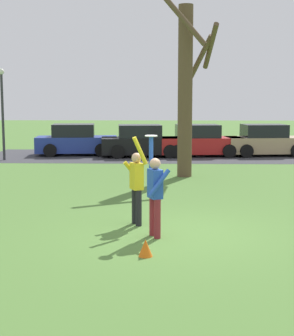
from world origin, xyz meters
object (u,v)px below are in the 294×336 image
Objects in this scene: person_catcher at (155,190)px; parked_car_tan at (266,141)px; field_cone_orange at (146,248)px; frisbee_disc at (151,136)px; person_defender at (137,182)px; parked_car_black at (142,142)px; parked_car_red at (200,142)px; lamppost_by_lot at (2,105)px; parked_car_blue at (76,141)px; bare_tree_tall at (187,87)px.

parked_car_tan is at bearing -41.41° from person_catcher.
frisbee_disc is at bearing 87.62° from field_cone_orange.
parked_car_tan is (5.41, 15.83, -0.25)m from person_catcher.
field_cone_orange is (-0.07, -1.57, -1.93)m from frisbee_disc.
frisbee_disc is at bearing 0.00° from person_catcher.
parked_car_black is (-0.45, 14.19, -0.25)m from person_defender.
parked_car_black is 6.32m from parked_car_tan.
lamppost_by_lot is (-9.35, -2.05, 1.86)m from parked_car_red.
lamppost_by_lot reaches higher than parked_car_blue.
person_defender is 0.48× the size of parked_car_blue.
person_defender reaches higher than parked_car_tan.
person_defender is at bearing -101.00° from bare_tree_tall.
lamppost_by_lot is (-7.23, 13.27, 0.49)m from frisbee_disc.
bare_tree_tall is at bearing -29.38° from person_catcher.
bare_tree_tall is at bearing 83.23° from field_cone_orange.
person_defender is 14.20m from parked_car_black.
parked_car_red is (6.33, -0.33, 0.00)m from parked_car_blue.
bare_tree_tall reaches higher than person_catcher.
frisbee_disc reaches higher than parked_car_tan.
frisbee_disc is (-0.09, 0.21, 1.11)m from person_catcher.
field_cone_orange is (0.28, -2.40, -0.82)m from person_defender.
person_defender reaches higher than parked_car_red.
bare_tree_tall is (1.02, 8.53, 2.32)m from person_catcher.
lamppost_by_lot reaches higher than person_defender.
frisbee_disc is 0.81× the size of field_cone_orange.
person_defender is at bearing -94.19° from parked_car_black.
parked_car_red is 1.00× the size of lamppost_by_lot.
person_catcher is 1.13m from frisbee_disc.
person_catcher is 0.49× the size of lamppost_by_lot.
parked_car_blue and parked_car_tan have the same top height.
lamppost_by_lot is (-7.32, 13.47, 1.60)m from person_catcher.
frisbee_disc is at bearing -115.37° from parked_car_tan.
frisbee_disc is 8.48m from bare_tree_tall.
frisbee_disc is 2.49m from field_cone_orange.
frisbee_disc reaches higher than person_catcher.
parked_car_tan is (5.50, 15.63, -1.37)m from frisbee_disc.
person_catcher is 0.49× the size of parked_car_black.
person_defender is at bearing 0.00° from person_catcher.
lamppost_by_lot is at bearing 115.79° from field_cone_orange.
person_catcher is at bearing 83.65° from field_cone_orange.
parked_car_blue is 1.00× the size of parked_car_tan.
person_defender reaches higher than parked_car_blue.
frisbee_disc is 0.04× the size of bare_tree_tall.
parked_car_red is 9.75m from lamppost_by_lot.
person_catcher is at bearing -96.84° from bare_tree_tall.
field_cone_orange is at bearing -92.38° from frisbee_disc.
frisbee_disc is 15.11m from parked_car_black.
bare_tree_tall is at bearing -104.19° from parked_car_red.
person_catcher reaches higher than parked_car_tan.
person_defender is 14.69m from parked_car_red.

